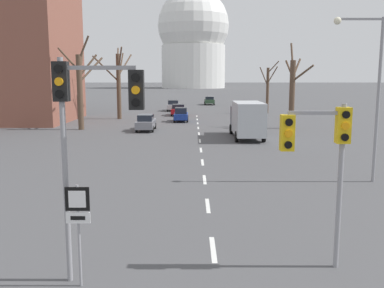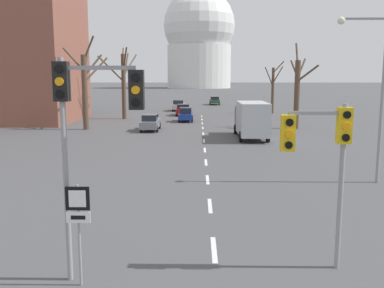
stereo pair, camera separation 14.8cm
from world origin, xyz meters
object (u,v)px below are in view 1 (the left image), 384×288
traffic_signal_near_left (88,114)px  sedan_far_left (179,110)px  route_sign_post (79,218)px  sedan_near_left (147,122)px  street_lamp_right (371,82)px  sedan_near_right (182,115)px  delivery_truck (248,119)px  sedan_far_right (174,105)px  sedan_mid_centre (210,100)px  traffic_signal_near_right (323,145)px

traffic_signal_near_left → sedan_far_left: 48.28m
route_sign_post → sedan_near_left: route_sign_post is taller
route_sign_post → sedan_near_left: (-1.72, 31.67, -0.99)m
street_lamp_right → sedan_near_right: 31.30m
traffic_signal_near_left → route_sign_post: traffic_signal_near_left is taller
sedan_near_left → delivery_truck: delivery_truck is taller
sedan_far_right → street_lamp_right: bearing=-75.8°
traffic_signal_near_left → sedan_mid_centre: (5.86, 70.89, -3.51)m
traffic_signal_near_left → sedan_mid_centre: size_ratio=1.33×
street_lamp_right → delivery_truck: (-3.94, 15.54, -3.29)m
sedan_far_left → delivery_truck: (6.59, -22.03, 0.92)m
traffic_signal_near_left → sedan_near_left: bearing=93.6°
sedan_mid_centre → sedan_near_left: bearing=-101.2°
sedan_near_right → sedan_mid_centre: sedan_near_right is taller
traffic_signal_near_left → sedan_near_right: (1.27, 39.95, -3.51)m
street_lamp_right → delivery_truck: street_lamp_right is taller
street_lamp_right → sedan_far_right: street_lamp_right is taller
delivery_truck → street_lamp_right: bearing=-75.8°
traffic_signal_near_right → sedan_mid_centre: bearing=90.1°
traffic_signal_near_right → sedan_near_left: bearing=104.7°
sedan_mid_centre → sedan_near_right: bearing=-98.4°
sedan_near_left → sedan_near_right: (3.24, 8.60, 0.01)m
traffic_signal_near_left → sedan_near_left: size_ratio=1.27×
delivery_truck → traffic_signal_near_left: bearing=-105.6°
street_lamp_right → sedan_near_right: size_ratio=2.11×
route_sign_post → sedan_mid_centre: route_sign_post is taller
traffic_signal_near_right → sedan_far_left: 47.72m
sedan_mid_centre → street_lamp_right: bearing=-84.9°
traffic_signal_near_left → route_sign_post: bearing=-127.9°
sedan_far_right → sedan_mid_centre: bearing=67.3°
traffic_signal_near_left → sedan_near_right: bearing=88.2°
street_lamp_right → delivery_truck: bearing=104.2°
traffic_signal_near_right → sedan_far_right: (-6.37, 55.32, -2.57)m
delivery_truck → sedan_far_left: bearing=106.7°
sedan_far_left → delivery_truck: bearing=-73.3°
sedan_near_right → sedan_mid_centre: (4.59, 30.94, 0.00)m
sedan_near_right → traffic_signal_near_left: bearing=-91.8°
delivery_truck → sedan_mid_centre: bearing=91.8°
traffic_signal_near_left → sedan_far_left: size_ratio=1.33×
sedan_far_right → delivery_truck: bearing=-75.8°
traffic_signal_near_right → route_sign_post: size_ratio=1.73×
route_sign_post → street_lamp_right: (11.48, 10.89, 3.20)m
sedan_mid_centre → delivery_truck: delivery_truck is taller
traffic_signal_near_right → delivery_truck: size_ratio=0.63×
street_lamp_right → sedan_mid_centre: (-5.37, 60.32, -4.17)m
traffic_signal_near_right → street_lamp_right: bearing=62.0°
traffic_signal_near_right → route_sign_post: bearing=-169.9°
traffic_signal_near_left → sedan_near_right: 40.12m
route_sign_post → sedan_near_right: (1.51, 40.27, -0.98)m
sedan_near_left → sedan_far_left: bearing=81.0°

